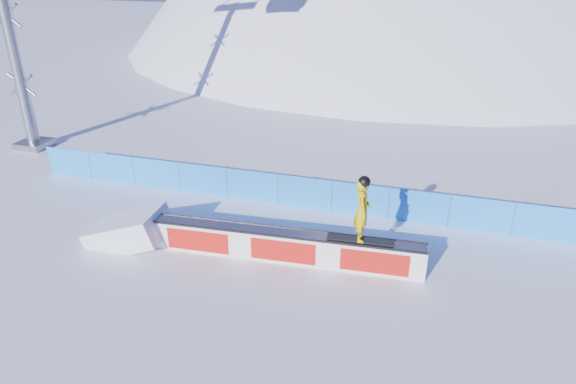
% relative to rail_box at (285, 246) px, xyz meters
% --- Properties ---
extents(ground, '(160.00, 160.00, 0.00)m').
position_rel_rail_box_xyz_m(ground, '(-0.36, -0.94, -0.49)').
color(ground, white).
rests_on(ground, ground).
extents(snow_hill, '(64.00, 64.00, 64.00)m').
position_rel_rail_box_xyz_m(snow_hill, '(-0.36, 41.06, -18.49)').
color(snow_hill, white).
rests_on(snow_hill, ground).
extents(safety_fence, '(22.05, 0.05, 1.30)m').
position_rel_rail_box_xyz_m(safety_fence, '(-0.36, 3.56, 0.12)').
color(safety_fence, '#1D85F5').
rests_on(safety_fence, ground).
extents(rail_box, '(8.23, 1.12, 0.98)m').
position_rel_rail_box_xyz_m(rail_box, '(0.00, 0.00, 0.00)').
color(rail_box, white).
rests_on(rail_box, ground).
extents(snow_ramp, '(2.65, 1.76, 1.59)m').
position_rel_rail_box_xyz_m(snow_ramp, '(-5.12, -0.34, -0.49)').
color(snow_ramp, white).
rests_on(snow_ramp, ground).
extents(snowboarder, '(1.92, 0.74, 1.99)m').
position_rel_rail_box_xyz_m(snowboarder, '(2.21, 0.15, 1.48)').
color(snowboarder, black).
rests_on(snowboarder, rail_box).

